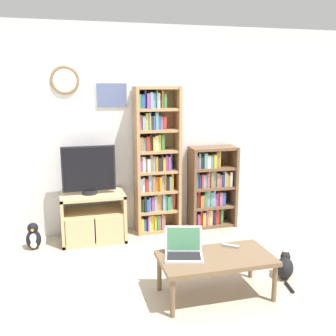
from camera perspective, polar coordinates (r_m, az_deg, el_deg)
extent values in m
plane|color=#BCAD93|center=(3.73, 3.81, -18.22)|extent=(18.00, 18.00, 0.00)
cube|color=silver|center=(5.08, -2.85, 5.52)|extent=(6.86, 0.06, 2.60)
torus|color=olive|center=(4.89, -14.73, 12.26)|extent=(0.34, 0.04, 0.34)
cylinder|color=white|center=(4.89, -14.73, 12.26)|extent=(0.28, 0.02, 0.28)
cube|color=silver|center=(4.93, -8.16, 10.43)|extent=(0.40, 0.01, 0.31)
cube|color=slate|center=(4.92, -8.15, 10.43)|extent=(0.36, 0.02, 0.28)
cube|color=tan|center=(4.91, -15.04, -7.21)|extent=(0.04, 0.48, 0.59)
cube|color=tan|center=(4.95, -6.59, -6.68)|extent=(0.04, 0.48, 0.59)
cube|color=tan|center=(4.83, -10.92, -3.86)|extent=(0.76, 0.48, 0.04)
cube|color=tan|center=(5.01, -10.67, -9.95)|extent=(0.76, 0.48, 0.04)
cube|color=tan|center=(4.90, -10.82, -6.31)|extent=(0.69, 0.44, 0.04)
cube|color=tan|center=(4.73, -12.63, -9.12)|extent=(0.33, 0.02, 0.32)
cube|color=tan|center=(4.75, -8.44, -8.85)|extent=(0.33, 0.02, 0.32)
cylinder|color=black|center=(4.81, -11.30, -3.46)|extent=(0.18, 0.18, 0.04)
cube|color=black|center=(4.75, -11.45, -0.08)|extent=(0.63, 0.05, 0.54)
cube|color=black|center=(4.72, -11.42, -0.15)|extent=(0.59, 0.01, 0.51)
cube|color=tan|center=(4.91, -4.55, 0.85)|extent=(0.04, 0.29, 1.85)
cube|color=tan|center=(5.03, 1.37, 1.15)|extent=(0.04, 0.29, 1.85)
cube|color=tan|center=(5.09, -1.91, 1.29)|extent=(0.56, 0.02, 1.85)
cube|color=tan|center=(5.21, -1.49, -8.84)|extent=(0.49, 0.25, 0.04)
cube|color=tan|center=(5.13, -1.51, -6.13)|extent=(0.49, 0.25, 0.04)
cube|color=tan|center=(5.05, -1.53, -3.33)|extent=(0.49, 0.25, 0.04)
cube|color=tan|center=(4.99, -1.54, -0.46)|extent=(0.49, 0.25, 0.04)
cube|color=tan|center=(4.94, -1.56, 2.48)|extent=(0.49, 0.25, 0.04)
cube|color=tan|center=(4.90, -1.58, 5.48)|extent=(0.49, 0.25, 0.04)
cube|color=tan|center=(4.88, -1.60, 8.51)|extent=(0.49, 0.25, 0.04)
cube|color=tan|center=(4.87, -1.61, 11.56)|extent=(0.49, 0.25, 0.04)
cube|color=gold|center=(5.14, -3.94, -7.96)|extent=(0.04, 0.23, 0.17)
cube|color=#2856A8|center=(5.16, -3.48, -7.96)|extent=(0.04, 0.20, 0.16)
cube|color=#9E4293|center=(5.15, -3.06, -7.77)|extent=(0.02, 0.23, 0.19)
cube|color=white|center=(5.16, -2.85, -7.70)|extent=(0.02, 0.20, 0.20)
cube|color=gold|center=(5.17, -2.48, -7.67)|extent=(0.04, 0.19, 0.19)
cube|color=gold|center=(5.17, -2.03, -7.67)|extent=(0.03, 0.21, 0.19)
cube|color=#388947|center=(5.18, -1.66, -7.60)|extent=(0.03, 0.22, 0.20)
cube|color=#B75B70|center=(5.19, -1.35, -7.62)|extent=(0.02, 0.21, 0.19)
cube|color=#B75B70|center=(5.19, -1.07, -7.51)|extent=(0.02, 0.22, 0.21)
cube|color=#93704C|center=(5.20, -0.81, -7.55)|extent=(0.03, 0.21, 0.19)
cube|color=#232328|center=(5.06, -4.10, -5.23)|extent=(0.02, 0.19, 0.16)
cube|color=#388947|center=(5.07, -3.83, -5.20)|extent=(0.02, 0.19, 0.16)
cube|color=#232328|center=(5.06, -3.53, -4.94)|extent=(0.02, 0.23, 0.21)
cube|color=#2856A8|center=(5.07, -3.13, -5.17)|extent=(0.04, 0.23, 0.16)
cube|color=white|center=(5.09, -2.79, -5.04)|extent=(0.02, 0.18, 0.18)
cube|color=#9E4293|center=(5.08, -2.42, -4.98)|extent=(0.03, 0.21, 0.18)
cube|color=#759EB7|center=(5.09, -2.02, -4.91)|extent=(0.03, 0.22, 0.19)
cube|color=orange|center=(5.10, -1.58, -4.75)|extent=(0.04, 0.18, 0.21)
cube|color=#93704C|center=(5.11, -1.23, -4.74)|extent=(0.03, 0.18, 0.21)
cube|color=#759EB7|center=(5.11, -0.85, -4.75)|extent=(0.03, 0.22, 0.21)
cube|color=#759EB7|center=(5.13, -0.51, -4.80)|extent=(0.02, 0.20, 0.19)
cube|color=#388947|center=(5.13, -0.11, -4.84)|extent=(0.04, 0.23, 0.18)
cube|color=#5B9389|center=(5.15, 0.28, -4.74)|extent=(0.03, 0.18, 0.19)
cube|color=red|center=(5.15, 0.62, -4.60)|extent=(0.03, 0.19, 0.21)
cube|color=#759EB7|center=(4.98, -4.07, -2.29)|extent=(0.03, 0.22, 0.18)
cube|color=white|center=(5.00, -3.69, -2.24)|extent=(0.03, 0.18, 0.18)
cube|color=red|center=(5.00, -3.26, -2.30)|extent=(0.03, 0.20, 0.17)
cube|color=#759EB7|center=(5.00, -2.81, -2.03)|extent=(0.04, 0.21, 0.21)
cube|color=#93704C|center=(5.01, -2.28, -2.08)|extent=(0.04, 0.22, 0.20)
cube|color=orange|center=(5.03, -1.79, -2.13)|extent=(0.04, 0.19, 0.18)
cube|color=orange|center=(5.03, -1.34, -2.10)|extent=(0.03, 0.23, 0.18)
cube|color=#759EB7|center=(5.05, -0.96, -1.98)|extent=(0.03, 0.19, 0.20)
cube|color=orange|center=(5.05, -0.59, -1.88)|extent=(0.02, 0.19, 0.21)
cube|color=#232328|center=(5.06, -0.28, -2.04)|extent=(0.03, 0.22, 0.18)
cube|color=#5B9389|center=(5.06, 0.07, -2.01)|extent=(0.03, 0.23, 0.18)
cube|color=orange|center=(5.07, 0.38, -1.83)|extent=(0.02, 0.22, 0.21)
cube|color=#9E4293|center=(4.93, -4.13, 0.72)|extent=(0.03, 0.21, 0.19)
cube|color=white|center=(4.93, -3.73, 0.71)|extent=(0.04, 0.21, 0.19)
cube|color=#759EB7|center=(4.95, -3.41, 0.59)|extent=(0.02, 0.19, 0.16)
cube|color=white|center=(4.95, -3.03, 0.57)|extent=(0.04, 0.23, 0.16)
cube|color=#93704C|center=(4.95, -2.62, 0.87)|extent=(0.03, 0.22, 0.21)
cube|color=#759EB7|center=(4.96, -2.25, 0.77)|extent=(0.03, 0.21, 0.18)
cube|color=orange|center=(4.97, -1.88, 0.77)|extent=(0.03, 0.22, 0.18)
cube|color=#232328|center=(4.97, -1.44, 0.70)|extent=(0.04, 0.23, 0.17)
cube|color=#232328|center=(4.98, -1.11, 0.91)|extent=(0.02, 0.22, 0.20)
cube|color=gold|center=(4.99, -0.78, 0.77)|extent=(0.04, 0.21, 0.17)
cube|color=#9E4293|center=(5.00, -0.44, 0.92)|extent=(0.02, 0.22, 0.20)
cube|color=#9E4293|center=(5.00, -0.10, 0.82)|extent=(0.03, 0.23, 0.18)
cube|color=#2856A8|center=(5.02, 0.19, 1.06)|extent=(0.02, 0.18, 0.21)
cube|color=#93704C|center=(4.88, -4.08, 3.59)|extent=(0.04, 0.22, 0.17)
cube|color=#5B9389|center=(4.90, -3.62, 3.56)|extent=(0.04, 0.19, 0.16)
cube|color=red|center=(4.90, -3.12, 3.66)|extent=(0.04, 0.21, 0.18)
cube|color=#232328|center=(4.91, -2.67, 3.76)|extent=(0.03, 0.19, 0.19)
cube|color=gold|center=(4.92, -2.24, 3.66)|extent=(0.03, 0.21, 0.17)
cube|color=white|center=(4.93, -1.84, 3.75)|extent=(0.03, 0.19, 0.18)
cube|color=gold|center=(4.94, -1.41, 3.83)|extent=(0.03, 0.18, 0.19)
cube|color=#388947|center=(4.94, -0.96, 3.82)|extent=(0.03, 0.21, 0.19)
cube|color=#B75B70|center=(4.86, -4.18, 6.68)|extent=(0.04, 0.19, 0.18)
cube|color=#759EB7|center=(4.86, -3.69, 6.62)|extent=(0.04, 0.21, 0.17)
cube|color=gold|center=(4.87, -3.23, 6.82)|extent=(0.03, 0.20, 0.20)
cube|color=#759EB7|center=(4.87, -2.87, 6.86)|extent=(0.02, 0.22, 0.21)
cube|color=orange|center=(4.89, -2.62, 6.63)|extent=(0.03, 0.18, 0.16)
cube|color=#2856A8|center=(4.88, -2.27, 6.67)|extent=(0.02, 0.22, 0.17)
cube|color=#5B9389|center=(4.89, -1.88, 6.91)|extent=(0.03, 0.23, 0.21)
cube|color=#2856A8|center=(4.90, -1.46, 6.71)|extent=(0.03, 0.21, 0.17)
cube|color=#B75B70|center=(4.91, -1.09, 6.63)|extent=(0.03, 0.19, 0.16)
cube|color=red|center=(4.92, -0.70, 6.64)|extent=(0.04, 0.21, 0.16)
cube|color=#388947|center=(4.83, -4.28, 9.65)|extent=(0.03, 0.23, 0.17)
cube|color=#2856A8|center=(4.84, -3.83, 9.66)|extent=(0.04, 0.21, 0.17)
cube|color=#2856A8|center=(4.85, -3.49, 9.92)|extent=(0.02, 0.18, 0.21)
cube|color=#9E4293|center=(4.85, -3.10, 9.74)|extent=(0.04, 0.23, 0.18)
cube|color=#759EB7|center=(4.86, -2.63, 9.83)|extent=(0.04, 0.23, 0.19)
cube|color=#759EB7|center=(4.88, -2.20, 9.78)|extent=(0.03, 0.19, 0.18)
cube|color=#5B9389|center=(4.88, -1.83, 9.94)|extent=(0.02, 0.21, 0.21)
cube|color=white|center=(4.89, -1.54, 9.80)|extent=(0.03, 0.18, 0.18)
cube|color=#232328|center=(4.90, -1.23, 9.66)|extent=(0.02, 0.19, 0.16)
cube|color=orange|center=(4.90, -1.00, 9.97)|extent=(0.02, 0.18, 0.21)
cube|color=#388947|center=(4.90, -0.65, 9.74)|extent=(0.03, 0.21, 0.17)
cube|color=brown|center=(5.17, 3.48, -2.99)|extent=(0.04, 0.30, 1.08)
cube|color=brown|center=(5.37, 9.37, -2.54)|extent=(0.04, 0.30, 1.08)
cube|color=brown|center=(5.39, 5.93, -2.39)|extent=(0.62, 0.02, 1.08)
cube|color=brown|center=(5.42, 6.35, -8.08)|extent=(0.54, 0.27, 0.04)
cube|color=brown|center=(5.34, 6.42, -5.46)|extent=(0.54, 0.27, 0.04)
cube|color=brown|center=(5.26, 6.49, -2.76)|extent=(0.54, 0.27, 0.04)
cube|color=brown|center=(5.20, 6.55, 0.01)|extent=(0.54, 0.27, 0.04)
cube|color=brown|center=(5.15, 6.62, 2.83)|extent=(0.54, 0.27, 0.04)
cube|color=#5B9389|center=(5.32, 3.73, -7.18)|extent=(0.02, 0.19, 0.18)
cube|color=#9E4293|center=(5.32, 4.05, -7.26)|extent=(0.02, 0.24, 0.17)
cube|color=red|center=(5.33, 4.31, -7.28)|extent=(0.02, 0.22, 0.16)
cube|color=#B75B70|center=(5.34, 4.53, -6.94)|extent=(0.02, 0.19, 0.21)
cube|color=gold|center=(5.34, 4.91, -7.10)|extent=(0.04, 0.23, 0.18)
cube|color=#9E4293|center=(5.35, 5.31, -6.91)|extent=(0.03, 0.23, 0.21)
cube|color=gold|center=(5.37, 5.66, -6.91)|extent=(0.04, 0.21, 0.20)
cube|color=white|center=(5.38, 6.02, -6.88)|extent=(0.03, 0.20, 0.20)
cube|color=#232328|center=(5.39, 6.40, -6.89)|extent=(0.03, 0.23, 0.19)
cube|color=red|center=(5.41, 6.78, -6.73)|extent=(0.04, 0.20, 0.21)
cube|color=red|center=(5.43, 7.13, -6.83)|extent=(0.02, 0.19, 0.18)
cube|color=#388947|center=(5.43, 7.43, -6.75)|extent=(0.03, 0.22, 0.20)
cube|color=#232328|center=(5.23, 3.85, -4.53)|extent=(0.03, 0.24, 0.18)
cube|color=red|center=(5.24, 4.19, -4.34)|extent=(0.03, 0.20, 0.21)
cube|color=orange|center=(5.25, 4.54, -4.60)|extent=(0.03, 0.24, 0.16)
cube|color=#B75B70|center=(5.26, 4.81, -4.50)|extent=(0.02, 0.23, 0.17)
cube|color=#388947|center=(5.27, 5.16, -4.30)|extent=(0.04, 0.23, 0.21)
cube|color=#759EB7|center=(5.29, 5.59, -4.20)|extent=(0.04, 0.20, 0.21)
cube|color=#5B9389|center=(5.30, 6.03, -4.27)|extent=(0.04, 0.21, 0.19)
cube|color=#759EB7|center=(5.31, 6.38, -4.15)|extent=(0.03, 0.21, 0.21)
cube|color=#9E4293|center=(5.33, 6.63, -4.37)|extent=(0.02, 0.19, 0.16)
cube|color=#9E4293|center=(5.34, 6.90, -4.28)|extent=(0.03, 0.19, 0.17)
cube|color=#B75B70|center=(5.35, 7.31, -4.23)|extent=(0.04, 0.22, 0.18)
cube|color=#2856A8|center=(5.36, 7.73, -4.22)|extent=(0.04, 0.22, 0.18)
cube|color=#759EB7|center=(5.16, 3.81, -1.74)|extent=(0.02, 0.21, 0.18)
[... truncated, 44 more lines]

